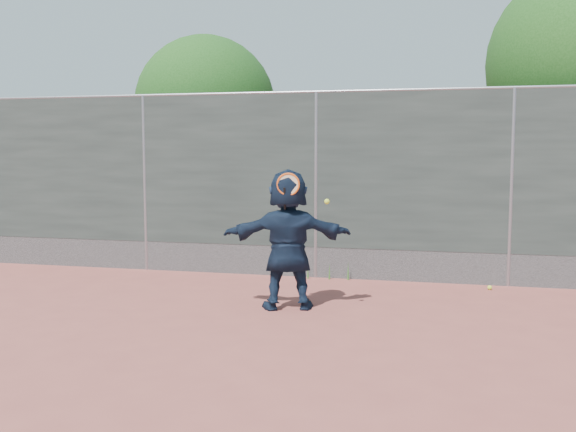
# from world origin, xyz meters

# --- Properties ---
(ground) EXTENTS (80.00, 80.00, 0.00)m
(ground) POSITION_xyz_m (0.00, 0.00, 0.00)
(ground) COLOR #9E4C42
(ground) RESTS_ON ground
(player) EXTENTS (1.78, 0.99, 1.83)m
(player) POSITION_xyz_m (0.04, 1.37, 0.92)
(player) COLOR #142238
(player) RESTS_ON ground
(ball_ground) EXTENTS (0.07, 0.07, 0.07)m
(ball_ground) POSITION_xyz_m (2.71, 3.15, 0.03)
(ball_ground) COLOR #D2EF35
(ball_ground) RESTS_ON ground
(fence) EXTENTS (20.00, 0.06, 3.03)m
(fence) POSITION_xyz_m (-0.00, 3.50, 1.58)
(fence) COLOR #38423D
(fence) RESTS_ON ground
(swing_action) EXTENTS (0.68, 0.13, 0.51)m
(swing_action) POSITION_xyz_m (0.14, 1.17, 1.60)
(swing_action) COLOR #F15B16
(swing_action) RESTS_ON ground
(tree_left) EXTENTS (3.15, 3.00, 4.53)m
(tree_left) POSITION_xyz_m (-2.85, 6.55, 2.94)
(tree_left) COLOR #382314
(tree_left) RESTS_ON ground
(weed_clump) EXTENTS (0.68, 0.07, 0.30)m
(weed_clump) POSITION_xyz_m (0.29, 3.38, 0.13)
(weed_clump) COLOR #387226
(weed_clump) RESTS_ON ground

